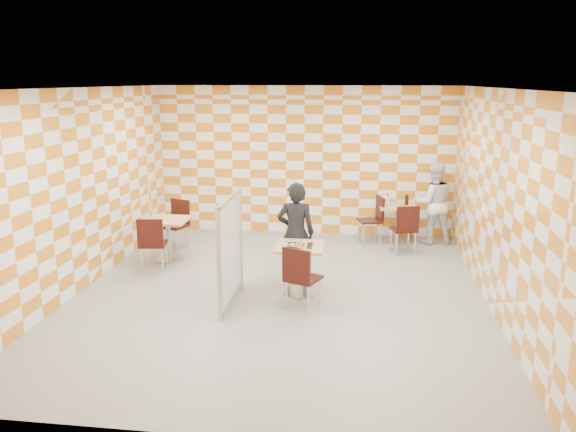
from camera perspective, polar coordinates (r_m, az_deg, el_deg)
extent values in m
plane|color=gray|center=(8.46, -0.86, -7.89)|extent=(7.00, 7.00, 0.00)
plane|color=white|center=(7.87, -0.94, 12.87)|extent=(7.00, 7.00, 0.00)
plane|color=white|center=(11.46, 1.67, 5.60)|extent=(6.00, 0.00, 6.00)
plane|color=white|center=(8.97, -20.24, 2.49)|extent=(0.00, 7.00, 7.00)
plane|color=white|center=(8.16, 20.44, 1.43)|extent=(0.00, 7.00, 7.00)
cube|color=tan|center=(8.23, 1.26, -3.13)|extent=(0.70, 0.70, 0.04)
cylinder|color=#A5A5AA|center=(8.34, 1.25, -5.50)|extent=(0.08, 0.08, 0.70)
cylinder|color=#A5A5AA|center=(8.47, 1.24, -7.77)|extent=(0.50, 0.50, 0.03)
cube|color=tan|center=(11.03, 11.12, 0.96)|extent=(0.70, 0.70, 0.04)
cylinder|color=#A5A5AA|center=(11.11, 11.03, -0.85)|extent=(0.08, 0.08, 0.70)
cylinder|color=#A5A5AA|center=(11.21, 10.95, -2.61)|extent=(0.50, 0.50, 0.03)
cube|color=tan|center=(9.98, -12.13, -0.42)|extent=(0.70, 0.70, 0.04)
cylinder|color=#A5A5AA|center=(10.08, -12.03, -2.41)|extent=(0.08, 0.08, 0.70)
cylinder|color=#A5A5AA|center=(10.18, -11.93, -4.33)|extent=(0.50, 0.50, 0.03)
cube|color=black|center=(7.76, 1.57, -6.37)|extent=(0.55, 0.55, 0.04)
cube|color=black|center=(7.52, 0.84, -5.03)|extent=(0.40, 0.20, 0.45)
cylinder|color=silver|center=(7.91, 3.25, -7.81)|extent=(0.03, 0.03, 0.43)
cylinder|color=silver|center=(8.06, 1.08, -7.37)|extent=(0.03, 0.03, 0.43)
cylinder|color=silver|center=(7.63, 2.07, -8.62)|extent=(0.03, 0.03, 0.43)
cylinder|color=silver|center=(7.79, -0.16, -8.15)|extent=(0.03, 0.03, 0.43)
cube|color=black|center=(10.46, 11.64, -1.34)|extent=(0.52, 0.52, 0.04)
cube|color=black|center=(10.22, 12.08, -0.27)|extent=(0.42, 0.15, 0.45)
cylinder|color=silver|center=(10.73, 12.13, -2.28)|extent=(0.03, 0.03, 0.43)
cylinder|color=silver|center=(10.62, 10.41, -2.37)|extent=(0.03, 0.03, 0.43)
cylinder|color=silver|center=(10.43, 12.77, -2.79)|extent=(0.03, 0.03, 0.43)
cylinder|color=silver|center=(10.31, 11.00, -2.88)|extent=(0.03, 0.03, 0.43)
cube|color=black|center=(10.99, 8.29, -0.48)|extent=(0.52, 0.52, 0.04)
cube|color=black|center=(10.99, 9.33, 0.83)|extent=(0.16, 0.41, 0.45)
cylinder|color=silver|center=(11.15, 7.16, -1.47)|extent=(0.03, 0.03, 0.43)
cylinder|color=silver|center=(10.84, 7.66, -1.93)|extent=(0.03, 0.03, 0.43)
cylinder|color=silver|center=(11.25, 8.82, -1.39)|extent=(0.03, 0.03, 0.43)
cylinder|color=silver|center=(10.94, 9.36, -1.85)|extent=(0.03, 0.03, 0.43)
cube|color=black|center=(9.61, -13.49, -2.78)|extent=(0.47, 0.47, 0.04)
cube|color=black|center=(9.35, -13.84, -1.66)|extent=(0.42, 0.10, 0.45)
cylinder|color=silver|center=(9.80, -12.23, -3.83)|extent=(0.03, 0.03, 0.43)
cylinder|color=silver|center=(9.87, -14.16, -3.80)|extent=(0.03, 0.03, 0.43)
cylinder|color=silver|center=(9.48, -12.63, -4.45)|extent=(0.03, 0.03, 0.43)
cylinder|color=silver|center=(9.56, -14.63, -4.41)|extent=(0.03, 0.03, 0.43)
cube|color=black|center=(10.69, -11.48, -1.01)|extent=(0.54, 0.54, 0.04)
cube|color=black|center=(10.78, -10.87, 0.51)|extent=(0.41, 0.19, 0.45)
cylinder|color=silver|center=(10.73, -12.69, -2.32)|extent=(0.03, 0.03, 0.43)
cylinder|color=silver|center=(10.52, -11.28, -2.57)|extent=(0.03, 0.03, 0.43)
cylinder|color=silver|center=(10.98, -11.54, -1.90)|extent=(0.03, 0.03, 0.43)
cylinder|color=silver|center=(10.77, -10.15, -2.13)|extent=(0.03, 0.03, 0.43)
cube|color=white|center=(7.92, -5.86, -3.36)|extent=(0.02, 1.30, 1.40)
cube|color=#B2B2B7|center=(7.74, -5.99, 1.74)|extent=(0.05, 1.30, 0.05)
cube|color=#B2B2B7|center=(8.16, -5.74, -8.20)|extent=(0.05, 1.30, 0.05)
cube|color=#B2B2B7|center=(7.32, -7.02, -4.83)|extent=(0.05, 0.05, 1.50)
cylinder|color=#B2B2B7|center=(7.60, -6.85, -10.38)|extent=(0.08, 0.08, 0.05)
cube|color=#B2B2B7|center=(8.53, -4.86, -2.09)|extent=(0.05, 0.05, 1.50)
cylinder|color=#B2B2B7|center=(8.77, -4.76, -6.97)|extent=(0.08, 0.08, 0.05)
imported|color=black|center=(8.68, 0.79, -1.75)|extent=(0.62, 0.44, 1.60)
imported|color=white|center=(11.17, 14.53, 1.31)|extent=(0.87, 0.73, 1.61)
cube|color=silver|center=(8.21, 1.25, -3.02)|extent=(0.38, 0.34, 0.01)
cone|color=tan|center=(8.20, 1.25, -2.94)|extent=(0.40, 0.40, 0.02)
cone|color=#F2D88C|center=(8.22, 1.27, -2.80)|extent=(0.33, 0.33, 0.01)
cylinder|color=maroon|center=(8.11, 0.75, -2.96)|extent=(0.04, 0.04, 0.01)
cylinder|color=maroon|center=(8.10, 1.53, -2.97)|extent=(0.04, 0.04, 0.01)
cylinder|color=maroon|center=(8.18, 1.24, -2.82)|extent=(0.04, 0.04, 0.01)
cylinder|color=maroon|center=(8.23, 0.93, -2.71)|extent=(0.04, 0.04, 0.01)
cylinder|color=maroon|center=(8.20, 1.68, -2.77)|extent=(0.04, 0.04, 0.01)
torus|color=black|center=(8.16, 1.58, -2.84)|extent=(0.03, 0.03, 0.01)
torus|color=black|center=(8.14, 1.07, -2.88)|extent=(0.03, 0.03, 0.01)
torus|color=black|center=(8.23, 1.42, -2.69)|extent=(0.03, 0.03, 0.01)
torus|color=black|center=(8.18, 0.75, -2.79)|extent=(0.03, 0.03, 0.01)
cylinder|color=white|center=(11.13, 10.09, 1.64)|extent=(0.06, 0.06, 0.16)
cylinder|color=red|center=(11.11, 10.11, 2.15)|extent=(0.04, 0.04, 0.04)
cylinder|color=black|center=(11.07, 11.97, 1.60)|extent=(0.07, 0.07, 0.20)
cylinder|color=red|center=(11.05, 12.00, 2.18)|extent=(0.03, 0.03, 0.03)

